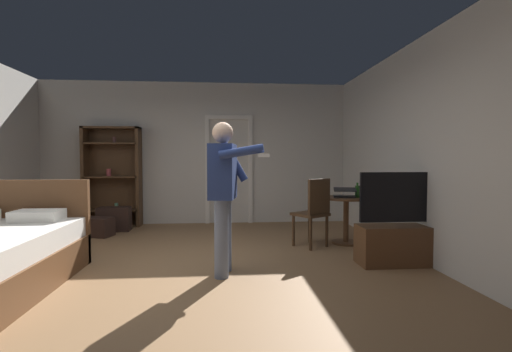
{
  "coord_description": "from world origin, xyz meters",
  "views": [
    {
      "loc": [
        0.53,
        -4.09,
        1.27
      ],
      "look_at": [
        0.91,
        0.27,
        1.07
      ],
      "focal_mm": 25.74,
      "sensor_mm": 36.0,
      "label": 1
    }
  ],
  "objects": [
    {
      "name": "bottle_on_table",
      "position": [
        2.5,
        1.16,
        0.79
      ],
      "size": [
        0.06,
        0.06,
        0.22
      ],
      "color": "#23561B",
      "rests_on": "side_table"
    },
    {
      "name": "suitcase_dark",
      "position": [
        -1.4,
        2.53,
        0.21
      ],
      "size": [
        0.56,
        0.31,
        0.42
      ],
      "primitive_type": "cube",
      "rotation": [
        0.0,
        0.0,
        0.03
      ],
      "color": "black",
      "rests_on": "ground_plane"
    },
    {
      "name": "wooden_chair",
      "position": [
        1.82,
        1.04,
        0.54
      ],
      "size": [
        0.58,
        0.58,
        0.99
      ],
      "color": "#4C331E",
      "rests_on": "ground_plane"
    },
    {
      "name": "laptop",
      "position": [
        2.32,
        1.19,
        0.75
      ],
      "size": [
        0.39,
        0.4,
        0.15
      ],
      "color": "black",
      "rests_on": "side_table"
    },
    {
      "name": "doorway_frame",
      "position": [
        0.63,
        3.18,
        1.22
      ],
      "size": [
        0.93,
        0.08,
        2.13
      ],
      "color": "white",
      "rests_on": "ground_plane"
    },
    {
      "name": "suitcase_small",
      "position": [
        -1.62,
        2.11,
        0.16
      ],
      "size": [
        0.69,
        0.48,
        0.31
      ],
      "primitive_type": "cube",
      "rotation": [
        0.0,
        0.0,
        -0.29
      ],
      "color": "black",
      "rests_on": "ground_plane"
    },
    {
      "name": "wall_back",
      "position": [
        0.0,
        3.26,
        1.38
      ],
      "size": [
        6.14,
        0.12,
        2.77
      ],
      "primitive_type": "cube",
      "color": "beige",
      "rests_on": "ground_plane"
    },
    {
      "name": "ground_plane",
      "position": [
        0.0,
        0.0,
        0.0
      ],
      "size": [
        7.03,
        7.03,
        0.0
      ],
      "primitive_type": "plane",
      "color": "olive"
    },
    {
      "name": "side_table",
      "position": [
        2.36,
        1.24,
        0.48
      ],
      "size": [
        0.7,
        0.7,
        0.7
      ],
      "color": "brown",
      "rests_on": "ground_plane"
    },
    {
      "name": "wall_right",
      "position": [
        3.01,
        0.0,
        1.38
      ],
      "size": [
        0.12,
        6.63,
        2.77
      ],
      "primitive_type": "cube",
      "color": "beige",
      "rests_on": "ground_plane"
    },
    {
      "name": "bookshelf",
      "position": [
        -1.56,
        3.03,
        1.02
      ],
      "size": [
        1.04,
        0.32,
        1.87
      ],
      "color": "#4C331E",
      "rests_on": "ground_plane"
    },
    {
      "name": "tv_flatscreen",
      "position": [
        2.65,
        0.11,
        0.32
      ],
      "size": [
        1.02,
        0.4,
        1.11
      ],
      "color": "brown",
      "rests_on": "ground_plane"
    },
    {
      "name": "person_blue_shirt",
      "position": [
        0.53,
        -0.09,
        0.97
      ],
      "size": [
        0.64,
        0.67,
        1.67
      ],
      "color": "slate",
      "rests_on": "ground_plane"
    }
  ]
}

